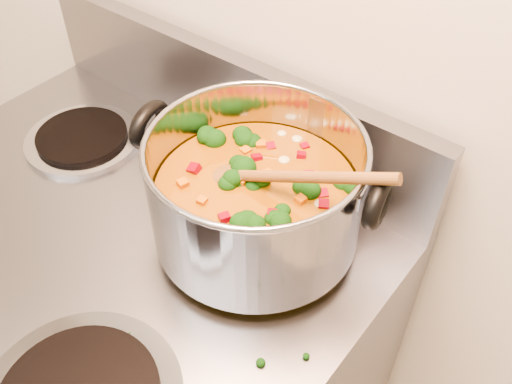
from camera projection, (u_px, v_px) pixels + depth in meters
stockpot at (256, 194)px, 0.74m from camera, size 0.34×0.28×0.17m
wooden_spoon at (264, 176)px, 0.71m from camera, size 0.26×0.07×0.12m
cooktop_crumbs at (327, 242)px, 0.79m from camera, size 0.19×0.33×0.01m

